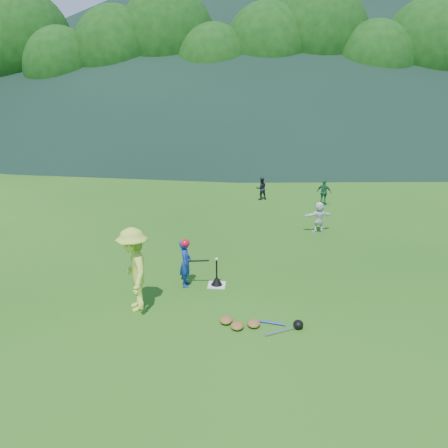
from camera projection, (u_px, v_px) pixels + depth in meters
name	position (u px, v px, depth m)	size (l,w,h in m)	color
ground	(217.00, 285.00, 11.36)	(120.00, 120.00, 0.00)	#1B4E12
home_plate	(217.00, 285.00, 11.35)	(0.45, 0.45, 0.02)	silver
baseball	(217.00, 259.00, 11.14)	(0.08, 0.08, 0.08)	white
batter_child	(186.00, 263.00, 11.17)	(0.45, 0.30, 1.25)	navy
adult_coach	(134.00, 270.00, 9.88)	(1.26, 0.73, 1.95)	#BCE041
fielder_b	(261.00, 189.00, 20.03)	(0.50, 0.39, 1.03)	black
fielder_c	(324.00, 192.00, 19.06)	(0.67, 0.28, 1.14)	#1D6038
fielder_d	(319.00, 217.00, 15.44)	(1.03, 0.33, 1.11)	white
batting_tee	(217.00, 281.00, 11.32)	(0.30, 0.30, 0.68)	black
batter_gear	(186.00, 245.00, 11.02)	(0.73, 0.26, 0.61)	red
equipment_pile	(254.00, 324.00, 9.37)	(1.80, 0.69, 0.19)	olive
outfield_fence	(246.00, 140.00, 37.82)	(70.07, 0.08, 1.33)	gray
tree_line	(251.00, 52.00, 41.13)	(70.04, 11.40, 14.82)	#382314
distant_hills	(216.00, 35.00, 85.39)	(155.00, 140.00, 32.00)	black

